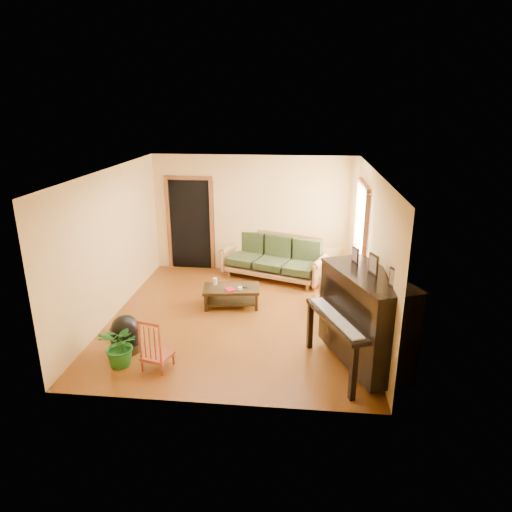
# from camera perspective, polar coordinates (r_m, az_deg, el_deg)

# --- Properties ---
(floor) EXTENTS (5.00, 5.00, 0.00)m
(floor) POSITION_cam_1_polar(r_m,az_deg,el_deg) (8.28, -2.14, -7.61)
(floor) COLOR #57290B
(floor) RESTS_ON ground
(doorway) EXTENTS (1.08, 0.16, 2.05)m
(doorway) POSITION_cam_1_polar(r_m,az_deg,el_deg) (10.48, -8.21, 3.88)
(doorway) COLOR black
(doorway) RESTS_ON floor
(window) EXTENTS (0.12, 1.36, 1.46)m
(window) POSITION_cam_1_polar(r_m,az_deg,el_deg) (8.99, 13.07, 4.24)
(window) COLOR white
(window) RESTS_ON right_wall
(sofa) EXTENTS (2.40, 1.62, 0.95)m
(sofa) POSITION_cam_1_polar(r_m,az_deg,el_deg) (9.86, 2.14, -0.22)
(sofa) COLOR brown
(sofa) RESTS_ON floor
(coffee_table) EXTENTS (1.10, 0.70, 0.38)m
(coffee_table) POSITION_cam_1_polar(r_m,az_deg,el_deg) (8.63, -3.10, -5.09)
(coffee_table) COLOR black
(coffee_table) RESTS_ON floor
(armchair) EXTENTS (0.96, 0.99, 0.83)m
(armchair) POSITION_cam_1_polar(r_m,az_deg,el_deg) (8.45, 10.72, -4.27)
(armchair) COLOR brown
(armchair) RESTS_ON floor
(piano) EXTENTS (1.51, 1.86, 1.43)m
(piano) POSITION_cam_1_polar(r_m,az_deg,el_deg) (6.71, 13.47, -7.91)
(piano) COLOR black
(piano) RESTS_ON floor
(footstool) EXTENTS (0.51, 0.51, 0.44)m
(footstool) POSITION_cam_1_polar(r_m,az_deg,el_deg) (7.41, -15.96, -9.80)
(footstool) COLOR black
(footstool) RESTS_ON floor
(red_chair) EXTENTS (0.47, 0.49, 0.80)m
(red_chair) POSITION_cam_1_polar(r_m,az_deg,el_deg) (6.77, -12.32, -10.59)
(red_chair) COLOR maroon
(red_chair) RESTS_ON floor
(leaning_frame) EXTENTS (0.49, 0.26, 0.65)m
(leaning_frame) POSITION_cam_1_polar(r_m,az_deg,el_deg) (10.29, 9.67, -0.55)
(leaning_frame) COLOR gold
(leaning_frame) RESTS_ON floor
(ceramic_crock) EXTENTS (0.20, 0.20, 0.24)m
(ceramic_crock) POSITION_cam_1_polar(r_m,az_deg,el_deg) (10.23, 10.92, -1.96)
(ceramic_crock) COLOR #2F4D8D
(ceramic_crock) RESTS_ON floor
(potted_plant) EXTENTS (0.73, 0.68, 0.66)m
(potted_plant) POSITION_cam_1_polar(r_m,az_deg,el_deg) (6.99, -16.53, -10.66)
(potted_plant) COLOR #1A5C1B
(potted_plant) RESTS_ON floor
(book) EXTENTS (0.26, 0.27, 0.02)m
(book) POSITION_cam_1_polar(r_m,az_deg,el_deg) (8.41, -3.73, -4.28)
(book) COLOR maroon
(book) RESTS_ON coffee_table
(candle) EXTENTS (0.10, 0.10, 0.13)m
(candle) POSITION_cam_1_polar(r_m,az_deg,el_deg) (8.69, -5.13, -3.16)
(candle) COLOR silver
(candle) RESTS_ON coffee_table
(glass_jar) EXTENTS (0.09, 0.09, 0.06)m
(glass_jar) POSITION_cam_1_polar(r_m,az_deg,el_deg) (8.43, -2.00, -4.07)
(glass_jar) COLOR silver
(glass_jar) RESTS_ON coffee_table
(remote) EXTENTS (0.14, 0.06, 0.01)m
(remote) POSITION_cam_1_polar(r_m,az_deg,el_deg) (8.53, -1.52, -3.93)
(remote) COLOR black
(remote) RESTS_ON coffee_table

